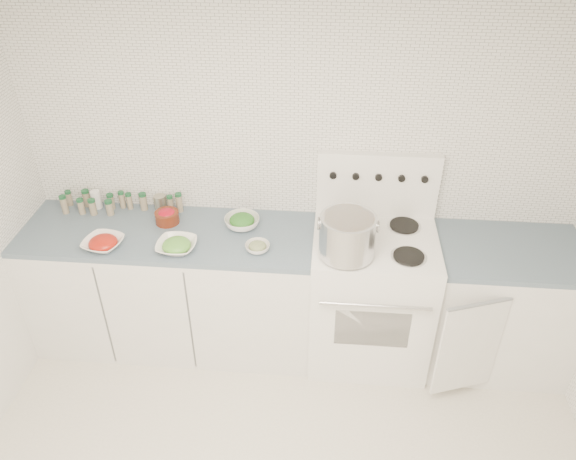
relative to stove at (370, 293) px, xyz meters
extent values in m
cube|color=white|center=(-0.48, 0.32, 0.75)|extent=(3.50, 0.02, 2.50)
cube|color=white|center=(-0.48, -1.19, 2.01)|extent=(3.50, 3.00, 0.02)
cube|color=white|center=(-1.30, 0.00, -0.06)|extent=(1.85, 0.62, 0.86)
cube|color=#4C5F73|center=(-1.30, 0.00, 0.39)|extent=(1.85, 0.62, 0.03)
cube|color=white|center=(0.00, -0.01, -0.04)|extent=(0.76, 0.65, 0.92)
cube|color=black|center=(0.00, -0.33, 0.00)|extent=(0.45, 0.01, 0.28)
cylinder|color=silver|center=(0.00, -0.37, 0.22)|extent=(0.65, 0.02, 0.02)
cube|color=white|center=(0.00, -0.01, 0.43)|extent=(0.76, 0.65, 0.01)
cube|color=white|center=(0.00, 0.28, 0.65)|extent=(0.76, 0.06, 0.43)
cylinder|color=silver|center=(-0.18, -0.17, 0.44)|extent=(0.21, 0.21, 0.01)
cylinder|color=black|center=(-0.18, -0.17, 0.45)|extent=(0.18, 0.18, 0.01)
cylinder|color=silver|center=(0.18, -0.17, 0.44)|extent=(0.21, 0.21, 0.01)
cylinder|color=black|center=(0.18, -0.17, 0.45)|extent=(0.18, 0.18, 0.01)
cylinder|color=silver|center=(-0.18, 0.15, 0.44)|extent=(0.21, 0.21, 0.01)
cylinder|color=black|center=(-0.18, 0.15, 0.45)|extent=(0.18, 0.18, 0.01)
cylinder|color=silver|center=(0.18, 0.15, 0.44)|extent=(0.21, 0.21, 0.01)
cylinder|color=black|center=(0.18, 0.15, 0.45)|extent=(0.18, 0.18, 0.01)
cylinder|color=black|center=(-0.28, 0.25, 0.72)|extent=(0.04, 0.02, 0.04)
cylinder|color=black|center=(-0.14, 0.25, 0.72)|extent=(0.04, 0.02, 0.04)
cylinder|color=black|center=(0.00, 0.25, 0.72)|extent=(0.04, 0.02, 0.04)
cylinder|color=black|center=(0.14, 0.25, 0.72)|extent=(0.04, 0.02, 0.04)
cylinder|color=black|center=(0.28, 0.25, 0.72)|extent=(0.04, 0.02, 0.04)
cube|color=white|center=(0.82, 0.00, -0.06)|extent=(0.89, 0.62, 0.86)
cube|color=#4C5F73|center=(0.82, 0.00, 0.39)|extent=(0.89, 0.62, 0.03)
cube|color=white|center=(0.58, -0.37, -0.07)|extent=(0.38, 0.15, 0.70)
cylinder|color=silver|center=(-0.18, -0.18, 0.57)|extent=(0.32, 0.32, 0.25)
cylinder|color=orange|center=(-0.18, -0.18, 0.68)|extent=(0.29, 0.29, 0.03)
torus|color=silver|center=(-0.35, -0.18, 0.65)|extent=(0.01, 0.08, 0.08)
torus|color=silver|center=(-0.02, -0.18, 0.65)|extent=(0.01, 0.08, 0.08)
imported|color=white|center=(-1.64, -0.19, 0.43)|extent=(0.27, 0.27, 0.06)
ellipsoid|color=#AC160E|center=(-1.64, -0.19, 0.44)|extent=(0.17, 0.17, 0.07)
imported|color=white|center=(-1.19, -0.18, 0.43)|extent=(0.25, 0.25, 0.06)
ellipsoid|color=#3E892C|center=(-1.19, -0.18, 0.44)|extent=(0.17, 0.17, 0.08)
imported|color=white|center=(-0.84, 0.10, 0.44)|extent=(0.23, 0.23, 0.07)
ellipsoid|color=#215317|center=(-0.84, 0.10, 0.46)|extent=(0.16, 0.16, 0.07)
imported|color=white|center=(-0.71, -0.14, 0.43)|extent=(0.16, 0.16, 0.05)
ellipsoid|color=#2D491D|center=(-0.71, -0.14, 0.44)|extent=(0.11, 0.11, 0.05)
cylinder|color=#59200F|center=(-1.33, 0.11, 0.44)|extent=(0.15, 0.15, 0.08)
ellipsoid|color=#B30C1E|center=(-1.33, 0.11, 0.47)|extent=(0.11, 0.11, 0.06)
cylinder|color=white|center=(-1.84, 0.25, 0.47)|extent=(0.07, 0.07, 0.12)
cylinder|color=gray|center=(-1.41, 0.26, 0.45)|extent=(0.10, 0.10, 0.10)
cylinder|color=gray|center=(-2.04, 0.26, 0.45)|extent=(0.04, 0.04, 0.09)
cylinder|color=#164D29|center=(-2.04, 0.26, 0.50)|extent=(0.04, 0.04, 0.02)
cylinder|color=gray|center=(-1.91, 0.26, 0.45)|extent=(0.05, 0.05, 0.10)
cylinder|color=#164D29|center=(-1.91, 0.26, 0.51)|extent=(0.05, 0.05, 0.02)
cylinder|color=gray|center=(-1.74, 0.24, 0.45)|extent=(0.04, 0.04, 0.09)
cylinder|color=#164D29|center=(-1.74, 0.24, 0.50)|extent=(0.05, 0.05, 0.02)
cylinder|color=gray|center=(-1.67, 0.26, 0.46)|extent=(0.04, 0.04, 0.10)
cylinder|color=#164D29|center=(-1.67, 0.26, 0.52)|extent=(0.04, 0.04, 0.02)
cylinder|color=gray|center=(-1.62, 0.26, 0.45)|extent=(0.04, 0.04, 0.10)
cylinder|color=#164D29|center=(-1.62, 0.26, 0.51)|extent=(0.04, 0.04, 0.02)
cylinder|color=gray|center=(-1.52, 0.25, 0.46)|extent=(0.05, 0.05, 0.10)
cylinder|color=#164D29|center=(-1.52, 0.25, 0.52)|extent=(0.05, 0.05, 0.02)
cylinder|color=gray|center=(-1.34, 0.26, 0.45)|extent=(0.04, 0.04, 0.09)
cylinder|color=#164D29|center=(-1.34, 0.26, 0.50)|extent=(0.04, 0.04, 0.02)
cylinder|color=gray|center=(-1.28, 0.25, 0.46)|extent=(0.04, 0.04, 0.12)
cylinder|color=#164D29|center=(-1.28, 0.25, 0.53)|extent=(0.04, 0.04, 0.02)
cylinder|color=gray|center=(-2.02, 0.17, 0.46)|extent=(0.04, 0.04, 0.11)
cylinder|color=#164D29|center=(-2.02, 0.17, 0.52)|extent=(0.04, 0.04, 0.02)
cylinder|color=gray|center=(-1.91, 0.17, 0.45)|extent=(0.04, 0.04, 0.09)
cylinder|color=#164D29|center=(-1.91, 0.17, 0.51)|extent=(0.04, 0.04, 0.02)
cylinder|color=gray|center=(-1.83, 0.16, 0.45)|extent=(0.05, 0.05, 0.10)
cylinder|color=#164D29|center=(-1.83, 0.16, 0.51)|extent=(0.05, 0.05, 0.02)
cylinder|color=gray|center=(-1.72, 0.17, 0.45)|extent=(0.05, 0.05, 0.09)
cylinder|color=#164D29|center=(-1.72, 0.17, 0.50)|extent=(0.05, 0.05, 0.02)
camera|label=1|loc=(-0.29, -2.81, 2.41)|focal=35.00mm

